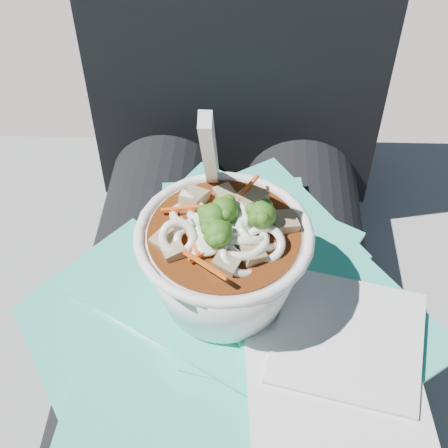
{
  "coord_description": "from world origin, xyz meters",
  "views": [
    {
      "loc": [
        0.02,
        -0.36,
        1.07
      ],
      "look_at": [
        0.0,
        -0.02,
        0.71
      ],
      "focal_mm": 50.0,
      "sensor_mm": 36.0,
      "label": 1
    }
  ],
  "objects_px": {
    "lap": "(224,331)",
    "plastic_bag": "(218,295)",
    "person_body": "(229,248)",
    "stone_ledge": "(229,359)",
    "udon_bowl": "(224,255)"
  },
  "relations": [
    {
      "from": "lap",
      "to": "plastic_bag",
      "type": "relative_size",
      "value": 1.19
    },
    {
      "from": "stone_ledge",
      "to": "person_body",
      "type": "xyz_separation_m",
      "value": [
        -0.0,
        -0.06,
        0.33
      ]
    },
    {
      "from": "person_body",
      "to": "plastic_bag",
      "type": "distance_m",
      "value": 0.12
    },
    {
      "from": "stone_ledge",
      "to": "lap",
      "type": "relative_size",
      "value": 2.08
    },
    {
      "from": "lap",
      "to": "person_body",
      "type": "xyz_separation_m",
      "value": [
        -0.0,
        0.09,
        0.02
      ]
    },
    {
      "from": "stone_ledge",
      "to": "udon_bowl",
      "type": "height_order",
      "value": "udon_bowl"
    },
    {
      "from": "plastic_bag",
      "to": "udon_bowl",
      "type": "relative_size",
      "value": 2.05
    },
    {
      "from": "stone_ledge",
      "to": "udon_bowl",
      "type": "distance_m",
      "value": 0.47
    },
    {
      "from": "lap",
      "to": "person_body",
      "type": "distance_m",
      "value": 0.1
    },
    {
      "from": "plastic_bag",
      "to": "udon_bowl",
      "type": "height_order",
      "value": "udon_bowl"
    },
    {
      "from": "stone_ledge",
      "to": "lap",
      "type": "distance_m",
      "value": 0.34
    },
    {
      "from": "stone_ledge",
      "to": "plastic_bag",
      "type": "relative_size",
      "value": 2.48
    },
    {
      "from": "lap",
      "to": "udon_bowl",
      "type": "distance_m",
      "value": 0.14
    },
    {
      "from": "person_body",
      "to": "udon_bowl",
      "type": "xyz_separation_m",
      "value": [
        0.0,
        -0.11,
        0.12
      ]
    },
    {
      "from": "stone_ledge",
      "to": "plastic_bag",
      "type": "distance_m",
      "value": 0.41
    }
  ]
}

